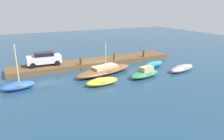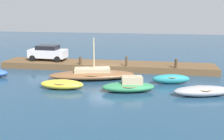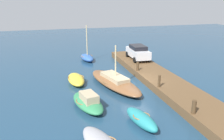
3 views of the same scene
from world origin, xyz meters
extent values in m
plane|color=navy|center=(0.00, 0.00, 0.00)|extent=(84.00, 84.00, 0.00)
cube|color=brown|center=(0.00, -2.32, 0.32)|extent=(22.31, 3.21, 0.65)
ellipsoid|color=#2D569E|center=(10.01, 2.83, 0.38)|extent=(3.34, 1.74, 0.76)
torus|color=olive|center=(10.01, 2.83, 0.59)|extent=(1.58, 1.58, 0.07)
cylinder|color=#C6B284|center=(9.88, 2.81, 2.52)|extent=(0.12, 0.12, 3.84)
ellipsoid|color=brown|center=(0.53, 2.02, 0.39)|extent=(8.02, 4.07, 0.78)
torus|color=olive|center=(0.53, 2.02, 0.60)|extent=(2.84, 2.84, 0.07)
cube|color=tan|center=(0.50, 2.01, 0.83)|extent=(3.37, 2.00, 0.41)
cylinder|color=#C6B284|center=(0.34, 1.97, 2.18)|extent=(0.12, 0.12, 3.12)
ellipsoid|color=gold|center=(2.21, 5.23, 0.36)|extent=(3.53, 1.55, 0.73)
torus|color=olive|center=(2.21, 5.23, 0.56)|extent=(1.54, 1.54, 0.07)
ellipsoid|color=#2D7A4C|center=(-3.07, 5.08, 0.36)|extent=(4.32, 2.45, 0.73)
torus|color=olive|center=(-3.07, 5.08, 0.56)|extent=(2.02, 2.02, 0.07)
cube|color=tan|center=(-3.34, 5.02, 0.89)|extent=(1.73, 1.24, 0.61)
ellipsoid|color=teal|center=(-6.43, 2.31, 0.40)|extent=(3.30, 1.56, 0.81)
torus|color=olive|center=(-6.43, 2.31, 0.63)|extent=(1.25, 1.25, 0.07)
ellipsoid|color=#939399|center=(-8.54, 5.22, 0.38)|extent=(4.52, 2.37, 0.75)
torus|color=olive|center=(-8.54, 5.22, 0.58)|extent=(1.74, 1.74, 0.07)
cylinder|color=#47331E|center=(-7.03, -0.96, 1.09)|extent=(0.28, 0.28, 0.88)
cylinder|color=#47331E|center=(-2.25, -0.96, 1.14)|extent=(0.21, 0.21, 0.99)
cylinder|color=#47331E|center=(2.46, -0.96, 1.05)|extent=(0.26, 0.26, 0.81)
cube|color=silver|center=(6.62, -2.64, 1.41)|extent=(4.13, 1.87, 0.88)
cube|color=black|center=(6.62, -2.64, 2.07)|extent=(2.33, 1.60, 0.45)
cylinder|color=black|center=(8.07, -1.82, 0.97)|extent=(0.65, 0.24, 0.64)
cylinder|color=black|center=(8.01, -3.55, 0.97)|extent=(0.65, 0.24, 0.64)
cylinder|color=black|center=(5.23, -1.72, 0.97)|extent=(0.65, 0.24, 0.64)
cylinder|color=black|center=(5.17, -3.45, 0.97)|extent=(0.65, 0.24, 0.64)
camera|label=1|loc=(10.17, 23.85, 7.86)|focal=33.80mm
camera|label=2|loc=(-5.01, 24.44, 6.30)|focal=42.28mm
camera|label=3|loc=(-18.54, 7.61, 7.65)|focal=37.86mm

